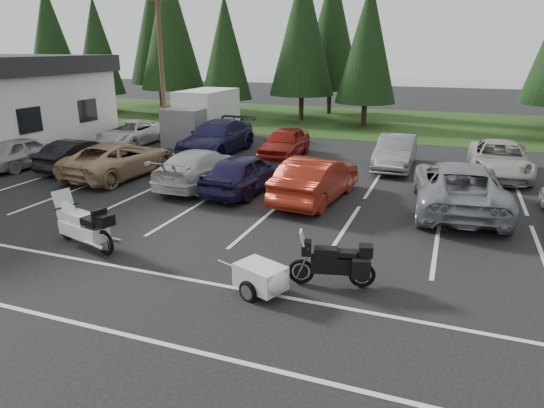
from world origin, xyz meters
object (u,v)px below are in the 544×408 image
Objects in this scene: car_far_3 at (396,152)px; touring_motorcycle at (83,221)px; box_truck at (199,117)px; car_near_4 at (244,173)px; car_near_6 at (458,186)px; car_near_2 at (120,159)px; car_near_1 at (81,154)px; utility_pole at (161,59)px; car_far_2 at (285,143)px; cargo_trailer at (261,279)px; car_far_1 at (217,138)px; car_far_0 at (130,133)px; car_near_5 at (316,179)px; car_near_0 at (24,152)px; car_near_3 at (202,167)px; car_far_4 at (499,159)px; adventure_motorcycle at (332,259)px.

car_far_3 is 1.62× the size of touring_motorcycle.
box_truck is at bearing 166.51° from car_far_3.
car_near_6 is (7.66, 0.60, 0.08)m from car_near_4.
car_near_1 is at bearing -5.53° from car_near_2.
utility_pole is 2.05× the size of car_far_2.
car_far_1 is at bearing 142.11° from cargo_trailer.
car_far_0 is 0.87× the size of car_far_1.
car_near_1 is 16.08m from car_near_6.
car_far_0 is (-12.61, 6.26, -0.11)m from car_near_5.
car_near_0 is 9.17m from car_near_3.
car_near_1 is 0.84× the size of car_far_0.
utility_pole is at bearing 165.71° from car_far_2.
car_near_5 reaches higher than car_near_2.
car_near_5 is 0.81× the size of car_near_6.
box_truck is 0.93× the size of car_near_6.
car_near_0 is at bearing -164.25° from car_far_4.
car_far_4 is (17.70, 5.42, 0.05)m from car_near_1.
car_near_2 is at bearing 135.44° from adventure_motorcycle.
car_near_1 is (-1.72, -8.01, -0.76)m from box_truck.
box_truck is 11.98m from car_far_3.
utility_pole is at bearing 58.41° from car_far_0.
car_far_2 is 9.86m from car_far_4.
car_near_0 is (-2.45, -8.07, -3.98)m from utility_pole.
car_far_2 reaches higher than car_near_0.
utility_pole is at bearing -165.96° from box_truck.
touring_motorcycle is at bearing -65.48° from utility_pole.
cargo_trailer is 1.72m from adventure_motorcycle.
car_near_6 is 1.21× the size of car_far_0.
car_far_4 is (4.35, 0.16, -0.00)m from car_far_3.
car_near_1 is 0.96× the size of car_far_2.
car_near_0 is (-4.45, -8.57, -0.73)m from box_truck.
car_near_2 is (2.43, -0.39, 0.06)m from car_near_1.
car_near_2 is 12.27m from cargo_trailer.
utility_pole is 3.85m from box_truck.
car_far_4 is at bearing -160.26° from car_near_1.
car_near_4 is 7.69m from car_near_6.
box_truck is at bearing -99.37° from car_near_1.
car_far_3 is at bearing -5.23° from car_far_2.
adventure_motorcycle is at bearing 114.53° from car_near_5.
cargo_trailer is at bearing -59.00° from car_far_1.
box_truck is 1.04× the size of car_near_2.
car_far_2 is at bearing 128.74° from cargo_trailer.
utility_pole reaches higher than car_near_5.
utility_pole is 8.52m from car_near_1.
car_far_1 is at bearing 113.42° from adventure_motorcycle.
box_truck is 2.02× the size of touring_motorcycle.
car_far_4 is at bearing -130.40° from car_near_5.
car_far_0 is at bearing -23.59° from car_near_6.
car_far_0 is at bearing -97.98° from car_near_0.
car_near_3 is 9.77m from car_far_0.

